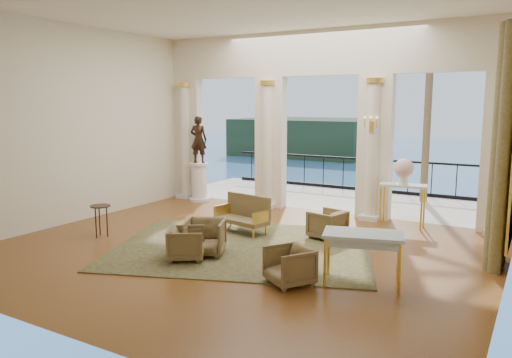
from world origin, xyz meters
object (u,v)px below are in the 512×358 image
Objects in this scene: pedestal at (199,182)px; console_table at (403,192)px; side_table at (100,210)px; armchair_c at (327,223)px; settee at (244,214)px; armchair_a at (205,235)px; armchair_d at (186,242)px; statue at (199,139)px; game_table at (363,238)px; armchair_b at (289,264)px.

console_table is (5.70, -0.10, 0.27)m from pedestal.
armchair_c is at bearing 28.32° from side_table.
settee is 2.98m from side_table.
armchair_a is 1.13× the size of armchair_d.
statue is 5.78m from console_table.
game_table is at bearing -17.47° from settee.
armchair_a is at bearing 1.75° from side_table.
console_table is at bearing 163.89° from statue.
armchair_b is at bearing -40.45° from armchair_a.
armchair_c is 5.03m from pedestal.
game_table is (2.96, -0.01, 0.37)m from armchair_a.
armchair_a reaches higher than side_table.
armchair_c is (1.52, 2.13, -0.03)m from armchair_a.
armchair_d is at bearing -20.13° from armchair_c.
settee is 0.97× the size of game_table.
side_table is at bearing -82.46° from pedestal.
game_table is (3.19, -1.74, 0.33)m from settee.
armchair_c is 0.50× the size of game_table.
settee is at bearing 166.91° from armchair_b.
pedestal reaches higher than settee.
game_table is 1.22× the size of pedestal.
armchair_a is 0.67× the size of pedestal.
armchair_d is at bearing -129.38° from console_table.
armchair_a is 0.56× the size of settee.
armchair_d is 0.48× the size of game_table.
armchair_c is 5.22m from statue.
pedestal reaches higher than side_table.
statue is (-3.13, 4.04, 1.37)m from armchair_a.
statue is at bearing 0.00° from pedestal.
console_table is (2.79, 2.21, 0.40)m from settee.
settee is at bearing -38.43° from pedestal.
pedestal reaches higher than armchair_d.
game_table is (1.45, -2.14, 0.40)m from armchair_c.
settee is 1.22× the size of console_table.
settee is 1.94× the size of side_table.
statue is (0.00, 0.00, 1.21)m from pedestal.
game_table reaches higher than armchair_c.
console_table is (-0.40, 3.95, 0.07)m from game_table.
armchair_a is 2.60m from side_table.
statue is (-3.03, 4.44, 1.41)m from armchair_d.
side_table is at bearing 157.14° from armchair_a.
console_table reaches higher than side_table.
game_table is (0.96, 0.56, 0.41)m from armchair_b.
side_table reaches higher than armchair_b.
armchair_a is at bearing -52.20° from pedestal.
side_table is at bearing 82.41° from statue.
settee is at bearing 134.81° from game_table.
armchair_d is at bearing -7.43° from side_table.
pedestal is (-3.13, 4.04, 0.16)m from armchair_a.
game_table reaches higher than settee.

